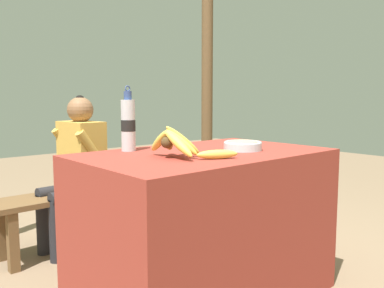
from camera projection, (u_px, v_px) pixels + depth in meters
market_counter at (204, 226)px, 2.14m from camera, size 1.28×0.79×0.79m
banana_bunch_ripe at (174, 142)px, 1.89m from camera, size 0.21×0.33×0.16m
serving_bowl at (243, 145)px, 2.16m from camera, size 0.20×0.20×0.05m
water_bottle at (128, 124)px, 2.12m from camera, size 0.08×0.08×0.34m
loose_banana_front at (217, 154)px, 1.85m from camera, size 0.19×0.13×0.04m
wooden_bench at (121, 192)px, 3.10m from camera, size 1.88×0.32×0.41m
seated_vendor at (76, 163)px, 2.80m from camera, size 0.42×0.40×1.08m
banana_bunch_green at (176, 167)px, 3.45m from camera, size 0.18×0.31×0.15m
support_post_far at (207, 80)px, 4.10m from camera, size 0.11×0.11×2.48m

